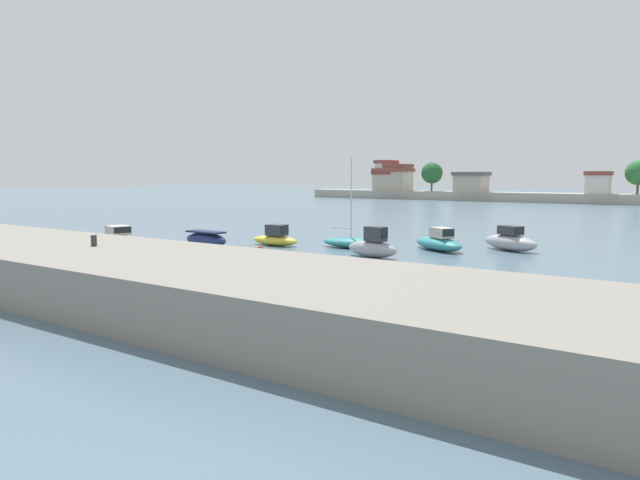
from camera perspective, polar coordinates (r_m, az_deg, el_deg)
ground_plane at (r=30.41m, az=-9.97°, el=-2.98°), size 400.00×400.00×0.00m
seawall_embankment at (r=25.51m, az=-21.62°, el=-2.97°), size 73.59×7.78×1.94m
mooring_bollard at (r=26.33m, az=-22.05°, el=-0.05°), size 0.25×0.25×0.47m
moored_boat_0 at (r=41.51m, az=-19.95°, el=0.07°), size 5.32×2.94×1.53m
moored_boat_1 at (r=40.06m, az=-11.55°, el=0.07°), size 3.77×1.39×1.13m
moored_boat_2 at (r=40.21m, az=-4.55°, el=0.21°), size 3.79×1.48×1.51m
moored_boat_3 at (r=38.78m, az=3.40°, el=-0.25°), size 4.72×2.07×6.28m
moored_boat_4 at (r=34.46m, az=5.42°, el=-0.64°), size 3.61×1.46×1.90m
moored_boat_5 at (r=38.34m, az=12.02°, el=-0.24°), size 4.88×4.09×1.56m
moored_boat_6 at (r=39.47m, az=18.82°, el=-0.12°), size 4.38×3.14×1.66m
mooring_buoy_1 at (r=37.52m, az=-6.11°, el=-0.84°), size 0.35×0.35×0.35m
distant_shoreline at (r=114.63m, az=18.80°, el=4.97°), size 105.21×7.17×8.29m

